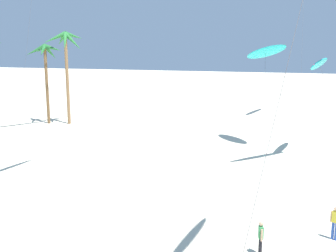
{
  "coord_description": "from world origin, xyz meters",
  "views": [
    {
      "loc": [
        7.11,
        3.11,
        9.42
      ],
      "look_at": [
        0.59,
        23.87,
        5.11
      ],
      "focal_mm": 43.99,
      "sensor_mm": 36.0,
      "label": 1
    }
  ],
  "objects_px": {
    "palm_tree_2": "(45,59)",
    "palm_tree_1": "(66,50)",
    "flying_kite_6": "(319,64)",
    "person_near_right": "(261,237)",
    "person_near_left": "(335,222)",
    "flying_kite_2": "(266,52)"
  },
  "relations": [
    {
      "from": "palm_tree_1",
      "to": "flying_kite_2",
      "type": "distance_m",
      "value": 23.55
    },
    {
      "from": "flying_kite_6",
      "to": "person_near_right",
      "type": "xyz_separation_m",
      "value": [
        -2.84,
        -19.25,
        -6.95
      ]
    },
    {
      "from": "palm_tree_1",
      "to": "flying_kite_6",
      "type": "bearing_deg",
      "value": -12.74
    },
    {
      "from": "palm_tree_2",
      "to": "person_near_left",
      "type": "xyz_separation_m",
      "value": [
        30.86,
        -22.33,
        -6.86
      ]
    },
    {
      "from": "person_near_right",
      "to": "person_near_left",
      "type": "bearing_deg",
      "value": 38.32
    },
    {
      "from": "palm_tree_2",
      "to": "palm_tree_1",
      "type": "bearing_deg",
      "value": 12.84
    },
    {
      "from": "palm_tree_2",
      "to": "flying_kite_2",
      "type": "distance_m",
      "value": 26.0
    },
    {
      "from": "palm_tree_2",
      "to": "person_near_left",
      "type": "relative_size",
      "value": 5.58
    },
    {
      "from": "person_near_left",
      "to": "person_near_right",
      "type": "xyz_separation_m",
      "value": [
        -3.34,
        -2.64,
        -0.05
      ]
    },
    {
      "from": "flying_kite_2",
      "to": "person_near_left",
      "type": "height_order",
      "value": "flying_kite_2"
    },
    {
      "from": "flying_kite_2",
      "to": "flying_kite_6",
      "type": "distance_m",
      "value": 5.24
    },
    {
      "from": "palm_tree_1",
      "to": "palm_tree_2",
      "type": "xyz_separation_m",
      "value": [
        -2.54,
        -0.58,
        -1.05
      ]
    },
    {
      "from": "flying_kite_6",
      "to": "palm_tree_2",
      "type": "bearing_deg",
      "value": 169.35
    },
    {
      "from": "palm_tree_2",
      "to": "person_near_right",
      "type": "bearing_deg",
      "value": -42.21
    },
    {
      "from": "flying_kite_2",
      "to": "flying_kite_6",
      "type": "bearing_deg",
      "value": -26.99
    },
    {
      "from": "flying_kite_6",
      "to": "person_near_left",
      "type": "bearing_deg",
      "value": -88.27
    },
    {
      "from": "person_near_right",
      "to": "flying_kite_2",
      "type": "bearing_deg",
      "value": 94.66
    },
    {
      "from": "palm_tree_1",
      "to": "palm_tree_2",
      "type": "distance_m",
      "value": 2.81
    },
    {
      "from": "palm_tree_1",
      "to": "palm_tree_2",
      "type": "bearing_deg",
      "value": -167.16
    },
    {
      "from": "flying_kite_6",
      "to": "flying_kite_2",
      "type": "bearing_deg",
      "value": 153.01
    },
    {
      "from": "palm_tree_1",
      "to": "person_near_right",
      "type": "bearing_deg",
      "value": -45.64
    },
    {
      "from": "flying_kite_6",
      "to": "palm_tree_1",
      "type": "bearing_deg",
      "value": 167.26
    }
  ]
}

